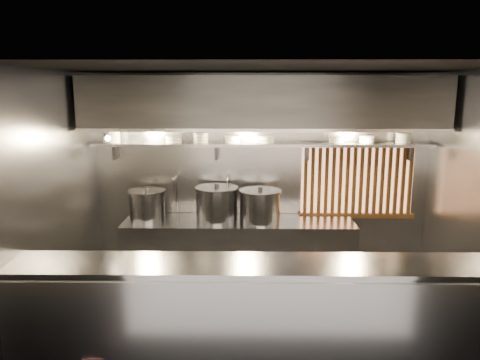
{
  "coord_description": "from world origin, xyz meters",
  "views": [
    {
      "loc": [
        -0.2,
        -4.76,
        2.62
      ],
      "look_at": [
        -0.27,
        0.55,
        1.56
      ],
      "focal_mm": 35.0,
      "sensor_mm": 36.0,
      "label": 1
    }
  ],
  "objects_px": {
    "pendant_bulb": "(254,139)",
    "heat_lamp": "(106,133)",
    "stock_pot_left": "(147,205)",
    "stock_pot_mid": "(260,206)",
    "stock_pot_right": "(217,204)"
  },
  "relations": [
    {
      "from": "heat_lamp",
      "to": "stock_pot_mid",
      "type": "xyz_separation_m",
      "value": [
        1.88,
        0.24,
        -0.96
      ]
    },
    {
      "from": "heat_lamp",
      "to": "stock_pot_right",
      "type": "distance_m",
      "value": 1.64
    },
    {
      "from": "stock_pot_left",
      "to": "stock_pot_right",
      "type": "xyz_separation_m",
      "value": [
        0.91,
        -0.02,
        0.02
      ]
    },
    {
      "from": "pendant_bulb",
      "to": "stock_pot_right",
      "type": "distance_m",
      "value": 0.97
    },
    {
      "from": "pendant_bulb",
      "to": "stock_pot_right",
      "type": "xyz_separation_m",
      "value": [
        -0.49,
        -0.06,
        -0.84
      ]
    },
    {
      "from": "stock_pot_left",
      "to": "stock_pot_mid",
      "type": "height_order",
      "value": "stock_pot_mid"
    },
    {
      "from": "pendant_bulb",
      "to": "stock_pot_left",
      "type": "distance_m",
      "value": 1.64
    },
    {
      "from": "stock_pot_left",
      "to": "stock_pot_mid",
      "type": "bearing_deg",
      "value": -2.6
    },
    {
      "from": "pendant_bulb",
      "to": "stock_pot_mid",
      "type": "bearing_deg",
      "value": -54.08
    },
    {
      "from": "pendant_bulb",
      "to": "heat_lamp",
      "type": "bearing_deg",
      "value": -169.0
    },
    {
      "from": "stock_pot_right",
      "to": "stock_pot_mid",
      "type": "bearing_deg",
      "value": -4.64
    },
    {
      "from": "stock_pot_left",
      "to": "pendant_bulb",
      "type": "bearing_deg",
      "value": 1.64
    },
    {
      "from": "stock_pot_mid",
      "to": "stock_pot_right",
      "type": "distance_m",
      "value": 0.57
    },
    {
      "from": "stock_pot_mid",
      "to": "stock_pot_left",
      "type": "bearing_deg",
      "value": 177.4
    },
    {
      "from": "pendant_bulb",
      "to": "stock_pot_right",
      "type": "relative_size",
      "value": 0.26
    }
  ]
}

